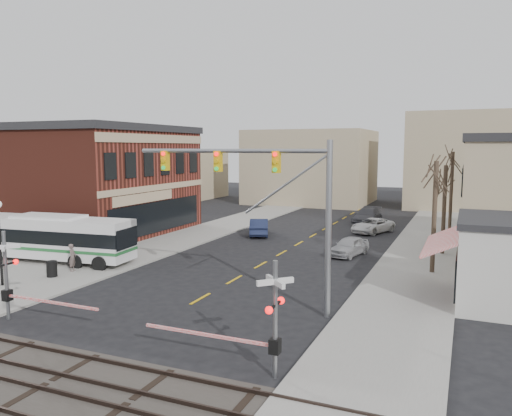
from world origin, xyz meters
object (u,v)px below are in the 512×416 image
at_px(traffic_signal_mast, 271,189).
at_px(rr_crossing_west, 13,277).
at_px(pedestrian_near, 72,258).
at_px(car_a, 349,246).
at_px(transit_bus, 50,237).
at_px(car_b, 259,227).
at_px(car_c, 373,226).
at_px(pedestrian_far, 109,248).
at_px(car_d, 367,216).
at_px(trash_bin, 52,269).
at_px(rr_crossing_east, 263,319).

xyz_separation_m(traffic_signal_mast, rr_crossing_west, (-9.91, -5.92, -3.77)).
bearing_deg(pedestrian_near, car_a, -71.20).
xyz_separation_m(transit_bus, car_a, (18.00, 9.90, -1.04)).
relative_size(car_b, car_c, 0.96).
height_order(traffic_signal_mast, rr_crossing_west, traffic_signal_mast).
relative_size(traffic_signal_mast, pedestrian_far, 5.89).
distance_m(rr_crossing_west, car_d, 35.94).
xyz_separation_m(trash_bin, car_d, (13.03, 28.68, 0.20)).
distance_m(transit_bus, rr_crossing_east, 21.88).
relative_size(car_b, car_d, 0.83).
distance_m(trash_bin, pedestrian_far, 4.88).
relative_size(trash_bin, car_b, 0.21).
height_order(traffic_signal_mast, rr_crossing_east, traffic_signal_mast).
bearing_deg(trash_bin, rr_crossing_west, -56.93).
relative_size(traffic_signal_mast, pedestrian_near, 5.90).
bearing_deg(transit_bus, car_c, 48.72).
height_order(car_a, pedestrian_far, pedestrian_far).
distance_m(traffic_signal_mast, pedestrian_near, 14.62).
height_order(rr_crossing_west, pedestrian_far, rr_crossing_west).
bearing_deg(pedestrian_far, traffic_signal_mast, -48.84).
xyz_separation_m(car_a, car_b, (-9.14, 5.20, 0.07)).
relative_size(car_a, car_b, 0.88).
distance_m(traffic_signal_mast, car_d, 29.27).
height_order(rr_crossing_east, car_c, rr_crossing_east).
bearing_deg(trash_bin, car_b, 73.13).
bearing_deg(traffic_signal_mast, transit_bus, 169.02).
relative_size(trash_bin, car_c, 0.20).
bearing_deg(transit_bus, rr_crossing_east, -27.03).
height_order(transit_bus, car_d, transit_bus).
bearing_deg(trash_bin, car_a, 41.70).
distance_m(rr_crossing_west, trash_bin, 7.38).
bearing_deg(car_b, transit_bus, 37.63).
height_order(car_a, pedestrian_near, pedestrian_near).
bearing_deg(traffic_signal_mast, car_b, 114.31).
relative_size(car_b, pedestrian_far, 2.65).
bearing_deg(pedestrian_far, car_d, 32.87).
distance_m(car_c, pedestrian_far, 23.51).
distance_m(rr_crossing_west, car_b, 24.43).
relative_size(traffic_signal_mast, car_c, 2.12).
xyz_separation_m(transit_bus, rr_crossing_west, (7.27, -9.25, 0.25)).
bearing_deg(car_c, transit_bus, -108.70).
xyz_separation_m(car_c, pedestrian_near, (-14.35, -21.96, 0.31)).
height_order(transit_bus, car_b, transit_bus).
bearing_deg(car_b, car_c, -171.84).
xyz_separation_m(traffic_signal_mast, car_b, (-8.33, 18.43, -5.00)).
bearing_deg(car_c, car_d, 128.45).
height_order(trash_bin, car_a, car_a).
xyz_separation_m(traffic_signal_mast, car_a, (0.81, 13.23, -5.06)).
relative_size(transit_bus, car_b, 2.66).
xyz_separation_m(rr_crossing_east, pedestrian_far, (-16.01, 11.62, -1.00)).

